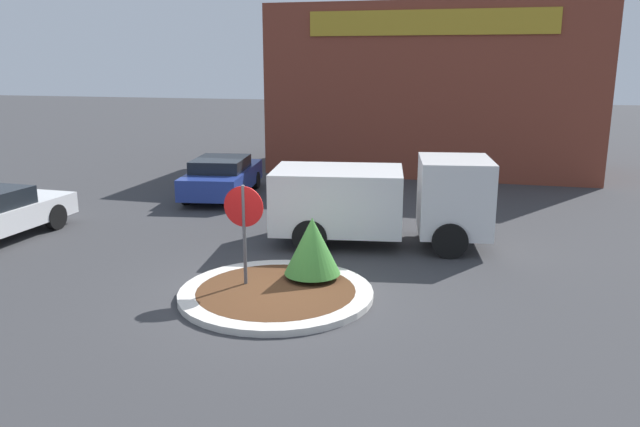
{
  "coord_description": "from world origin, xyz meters",
  "views": [
    {
      "loc": [
        3.67,
        -10.92,
        4.51
      ],
      "look_at": [
        0.34,
        2.15,
        1.18
      ],
      "focal_mm": 35.0,
      "sensor_mm": 36.0,
      "label": 1
    }
  ],
  "objects": [
    {
      "name": "ground_plane",
      "position": [
        0.0,
        0.0,
        0.0
      ],
      "size": [
        120.0,
        120.0,
        0.0
      ],
      "primitive_type": "plane",
      "color": "#38383A"
    },
    {
      "name": "traffic_island",
      "position": [
        0.0,
        0.0,
        0.07
      ],
      "size": [
        3.81,
        3.81,
        0.13
      ],
      "color": "beige",
      "rests_on": "ground_plane"
    },
    {
      "name": "utility_truck",
      "position": [
        1.42,
        4.1,
        1.16
      ],
      "size": [
        5.56,
        2.89,
        2.19
      ],
      "rotation": [
        0.0,
        0.0,
        0.15
      ],
      "color": "silver",
      "rests_on": "ground_plane"
    },
    {
      "name": "stop_sign",
      "position": [
        -0.71,
        0.2,
        1.5
      ],
      "size": [
        0.81,
        0.07,
        2.15
      ],
      "color": "#4C4C51",
      "rests_on": "ground_plane"
    },
    {
      "name": "island_shrub",
      "position": [
        0.51,
        0.86,
        0.83
      ],
      "size": [
        1.16,
        1.16,
        1.28
      ],
      "color": "brown",
      "rests_on": "traffic_island"
    },
    {
      "name": "storefront_building",
      "position": [
        1.71,
        16.02,
        3.33
      ],
      "size": [
        12.9,
        6.07,
        6.66
      ],
      "color": "brown",
      "rests_on": "ground_plane"
    },
    {
      "name": "parked_sedan_blue",
      "position": [
        -4.65,
        8.37,
        0.69
      ],
      "size": [
        2.5,
        4.73,
        1.34
      ],
      "rotation": [
        0.0,
        0.0,
        1.72
      ],
      "color": "navy",
      "rests_on": "ground_plane"
    }
  ]
}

